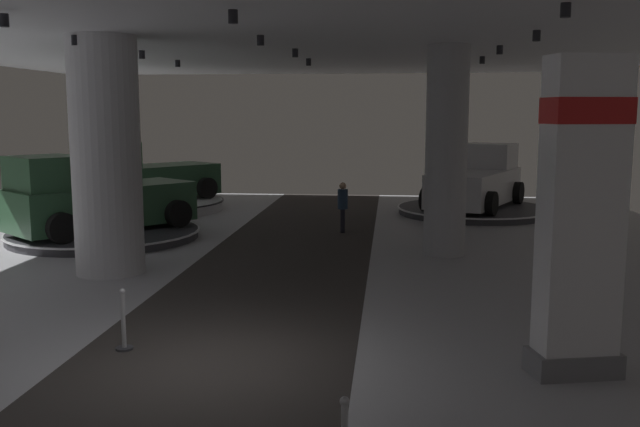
# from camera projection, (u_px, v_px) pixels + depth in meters

# --- Properties ---
(ground) EXTENTS (24.00, 44.00, 0.06)m
(ground) POSITION_uv_depth(u_px,v_px,m) (208.00, 367.00, 10.44)
(ground) COLOR #B2B2B7
(column_right) EXTENTS (1.10, 1.10, 5.50)m
(column_right) POSITION_uv_depth(u_px,v_px,m) (446.00, 152.00, 18.21)
(column_right) COLOR #ADADB2
(column_right) RESTS_ON ground
(column_left) EXTENTS (1.59, 1.59, 5.50)m
(column_left) POSITION_uv_depth(u_px,v_px,m) (106.00, 157.00, 16.11)
(column_left) COLOR silver
(column_left) RESTS_ON ground
(brand_sign_pylon) EXTENTS (1.38, 0.92, 4.55)m
(brand_sign_pylon) POSITION_uv_depth(u_px,v_px,m) (581.00, 215.00, 9.76)
(brand_sign_pylon) COLOR slate
(brand_sign_pylon) RESTS_ON ground
(display_platform_deep_left) EXTENTS (5.68, 5.68, 0.38)m
(display_platform_deep_left) POSITION_uv_depth(u_px,v_px,m) (151.00, 205.00, 27.03)
(display_platform_deep_left) COLOR silver
(display_platform_deep_left) RESTS_ON ground
(pickup_truck_deep_left) EXTENTS (4.96, 5.44, 2.30)m
(pickup_truck_deep_left) POSITION_uv_depth(u_px,v_px,m) (142.00, 177.00, 26.64)
(pickup_truck_deep_left) COLOR #2D5638
(pickup_truck_deep_left) RESTS_ON display_platform_deep_left
(display_platform_deep_right) EXTENTS (5.68, 5.68, 0.27)m
(display_platform_deep_right) POSITION_uv_depth(u_px,v_px,m) (474.00, 210.00, 25.94)
(display_platform_deep_right) COLOR #333338
(display_platform_deep_right) RESTS_ON ground
(pickup_truck_deep_right) EXTENTS (4.24, 5.70, 2.30)m
(pickup_truck_deep_right) POSITION_uv_depth(u_px,v_px,m) (477.00, 181.00, 26.06)
(pickup_truck_deep_right) COLOR silver
(pickup_truck_deep_right) RESTS_ON display_platform_deep_right
(display_platform_far_left) EXTENTS (5.68, 5.68, 0.27)m
(display_platform_far_left) POSITION_uv_depth(u_px,v_px,m) (104.00, 234.00, 20.86)
(display_platform_far_left) COLOR #333338
(display_platform_far_left) RESTS_ON ground
(pickup_truck_far_left) EXTENTS (4.94, 5.46, 2.30)m
(pickup_truck_far_left) POSITION_uv_depth(u_px,v_px,m) (93.00, 200.00, 20.48)
(pickup_truck_far_left) COLOR #2D5638
(pickup_truck_far_left) RESTS_ON display_platform_far_left
(visitor_walking_near) EXTENTS (0.32, 0.32, 1.59)m
(visitor_walking_near) POSITION_uv_depth(u_px,v_px,m) (343.00, 204.00, 21.87)
(visitor_walking_near) COLOR black
(visitor_walking_near) RESTS_ON ground
(stanchion_a) EXTENTS (0.28, 0.28, 1.01)m
(stanchion_a) POSITION_uv_depth(u_px,v_px,m) (124.00, 327.00, 11.08)
(stanchion_a) COLOR #333338
(stanchion_a) RESTS_ON ground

